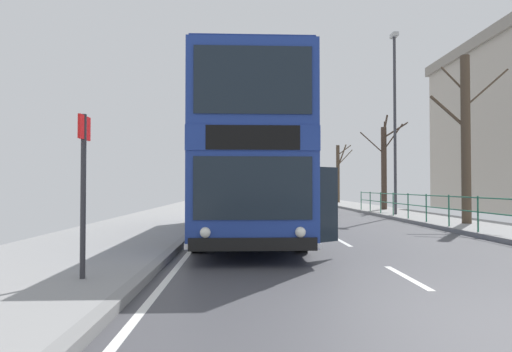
# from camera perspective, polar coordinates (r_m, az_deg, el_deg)

# --- Properties ---
(ground) EXTENTS (15.80, 140.00, 0.20)m
(ground) POSITION_cam_1_polar(r_m,az_deg,el_deg) (5.41, 21.20, -17.03)
(ground) COLOR #434348
(double_decker_bus_main) EXTENTS (3.30, 10.57, 4.40)m
(double_decker_bus_main) POSITION_cam_1_polar(r_m,az_deg,el_deg) (13.45, -1.16, 2.01)
(double_decker_bus_main) COLOR navy
(double_decker_bus_main) RESTS_ON ground
(pedestrian_railing_far_kerb) EXTENTS (0.05, 21.13, 1.09)m
(pedestrian_railing_far_kerb) POSITION_cam_1_polar(r_m,az_deg,el_deg) (17.84, 22.04, -3.34)
(pedestrian_railing_far_kerb) COLOR #236B4C
(pedestrian_railing_far_kerb) RESTS_ON ground
(bus_stop_sign_near) EXTENTS (0.08, 0.44, 2.45)m
(bus_stop_sign_near) POSITION_cam_1_polar(r_m,az_deg,el_deg) (7.17, -21.11, -0.03)
(bus_stop_sign_near) COLOR #2D2D33
(bus_stop_sign_near) RESTS_ON ground
(street_lamp_far_side) EXTENTS (0.28, 0.60, 9.12)m
(street_lamp_far_side) POSITION_cam_1_polar(r_m,az_deg,el_deg) (23.74, 17.26, 7.92)
(street_lamp_far_side) COLOR #38383D
(street_lamp_far_side) RESTS_ON ground
(bare_tree_far_00) EXTENTS (1.70, 1.72, 5.07)m
(bare_tree_far_00) POSITION_cam_1_polar(r_m,az_deg,el_deg) (40.15, 10.45, 0.53)
(bare_tree_far_00) COLOR #4C3D2D
(bare_tree_far_00) RESTS_ON ground
(bare_tree_far_01) EXTENTS (2.35, 1.75, 6.33)m
(bare_tree_far_01) POSITION_cam_1_polar(r_m,az_deg,el_deg) (18.66, 25.08, 4.67)
(bare_tree_far_01) COLOR #4C3D2D
(bare_tree_far_01) RESTS_ON ground
(bare_tree_far_02) EXTENTS (3.16, 2.18, 5.92)m
(bare_tree_far_02) POSITION_cam_1_polar(r_m,az_deg,el_deg) (28.46, 16.03, 1.58)
(bare_tree_far_02) COLOR #423328
(bare_tree_far_02) RESTS_ON ground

